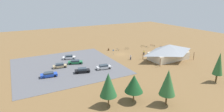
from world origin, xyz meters
TOP-DOWN VIEW (x-y plane):
  - ground at (0.00, 0.00)m, footprint 160.00×160.00m
  - parking_lot_asphalt at (22.12, 3.09)m, footprint 32.72×32.49m
  - bike_pavilion at (-12.01, 13.42)m, footprint 16.07×9.38m
  - trash_bin at (1.57, -7.29)m, footprint 0.60×0.60m
  - lot_sign at (2.92, -0.66)m, footprint 0.56×0.08m
  - pine_far_west at (10.14, 35.70)m, footprint 3.33×3.33m
  - pine_east at (15.44, 31.48)m, footprint 3.90×3.90m
  - pine_west at (-9.32, 33.68)m, footprint 2.44×2.44m
  - pine_mideast at (20.96, 30.50)m, footprint 3.51×3.51m
  - bicycle_silver_by_bin at (-1.78, -5.58)m, footprint 0.64×1.69m
  - bicycle_orange_yard_front at (-19.69, -3.30)m, footprint 0.78×1.54m
  - bicycle_blue_back_row at (-21.54, -1.00)m, footprint 0.57×1.55m
  - bicycle_black_trailside at (-6.19, -5.31)m, footprint 1.54×0.93m
  - bicycle_green_near_porch at (-15.37, -3.18)m, footprint 0.48×1.68m
  - bicycle_yellow_near_sign at (-14.86, -5.47)m, footprint 1.72×0.69m
  - bicycle_red_edge_south at (-19.77, -5.10)m, footprint 0.74×1.69m
  - car_silver_inner_stall at (12.75, 11.26)m, footprint 4.74×2.34m
  - car_tan_front_row at (24.57, 3.66)m, footprint 4.38×2.18m
  - car_black_mid_lot at (19.68, 10.96)m, footprint 4.74×2.87m
  - car_blue_aisle_side at (28.99, 9.52)m, footprint 4.70×2.35m
  - car_white_second_row at (19.51, -3.61)m, footprint 4.81×2.92m
  - car_green_by_curb at (19.08, 2.42)m, footprint 5.08×3.29m
  - visitor_at_bikes at (0.08, 7.24)m, footprint 0.36×0.40m
  - visitor_by_pavilion at (-7.91, 4.61)m, footprint 0.36×0.36m

SIDE VIEW (x-z plane):
  - ground at x=0.00m, z-range 0.00..0.00m
  - parking_lot_asphalt at x=22.12m, z-range 0.00..0.05m
  - bicycle_blue_back_row at x=-21.54m, z-range -0.06..0.75m
  - bicycle_orange_yard_front at x=-19.69m, z-range -0.05..0.78m
  - bicycle_green_near_porch at x=-15.37m, z-range -0.04..0.79m
  - bicycle_red_edge_south at x=-19.77m, z-range -0.04..0.80m
  - bicycle_black_trailside at x=-6.19m, z-range -0.06..0.82m
  - bicycle_silver_by_bin at x=-1.78m, z-range -0.05..0.84m
  - bicycle_yellow_near_sign at x=-14.86m, z-range -0.05..0.85m
  - trash_bin at x=1.57m, z-range 0.00..0.90m
  - car_green_by_curb at x=19.08m, z-range 0.06..1.39m
  - car_silver_inner_stall at x=12.75m, z-range 0.05..1.42m
  - car_tan_front_row at x=24.57m, z-range 0.04..1.43m
  - car_blue_aisle_side at x=28.99m, z-range 0.06..1.43m
  - car_black_mid_lot at x=19.68m, z-range 0.04..1.45m
  - car_white_second_row at x=19.51m, z-range 0.04..1.49m
  - visitor_at_bikes at x=0.08m, z-range 0.05..1.91m
  - visitor_by_pavilion at x=-7.91m, z-range 0.05..1.91m
  - lot_sign at x=2.92m, z-range 0.31..2.51m
  - bike_pavilion at x=-12.01m, z-range 0.29..5.81m
  - pine_east at x=15.44m, z-range 1.14..7.17m
  - pine_mideast at x=20.96m, z-range 1.12..8.35m
  - pine_far_west at x=10.14m, z-range 1.12..8.80m
  - pine_west at x=-9.32m, z-range 1.02..9.09m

